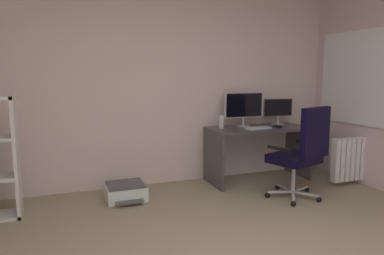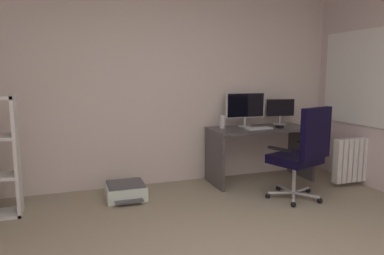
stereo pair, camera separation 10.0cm
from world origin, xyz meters
The scene contains 12 objects.
wall_back centered at (0.00, 2.77, 1.26)m, with size 5.11×0.10×2.52m, color beige.
window_pane centered at (2.55, 1.78, 1.38)m, with size 0.01×1.48×1.13m, color white.
window_frame centered at (2.54, 1.78, 1.38)m, with size 0.02×1.56×1.21m, color white.
desk centered at (1.37, 2.38, 0.53)m, with size 1.35×0.60×0.73m.
monitor_main centered at (1.21, 2.53, 1.00)m, with size 0.56×0.18×0.46m.
monitor_secondary centered at (1.76, 2.53, 0.94)m, with size 0.40×0.18×0.36m.
keyboard centered at (1.28, 2.26, 0.74)m, with size 0.34×0.13×0.02m, color silver.
computer_mouse centered at (1.58, 2.26, 0.74)m, with size 0.06×0.10×0.03m, color black.
desktop_speaker centered at (0.86, 2.48, 0.81)m, with size 0.07×0.07×0.17m, color silver.
office_chair centered at (1.43, 1.54, 0.58)m, with size 0.66×0.68×1.07m.
printer centered at (-0.44, 2.26, 0.09)m, with size 0.45×0.49×0.18m.
radiator centered at (2.46, 1.78, 0.34)m, with size 0.71×0.10×0.56m.
Camera 1 is at (-1.12, -1.69, 1.42)m, focal length 33.34 mm.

